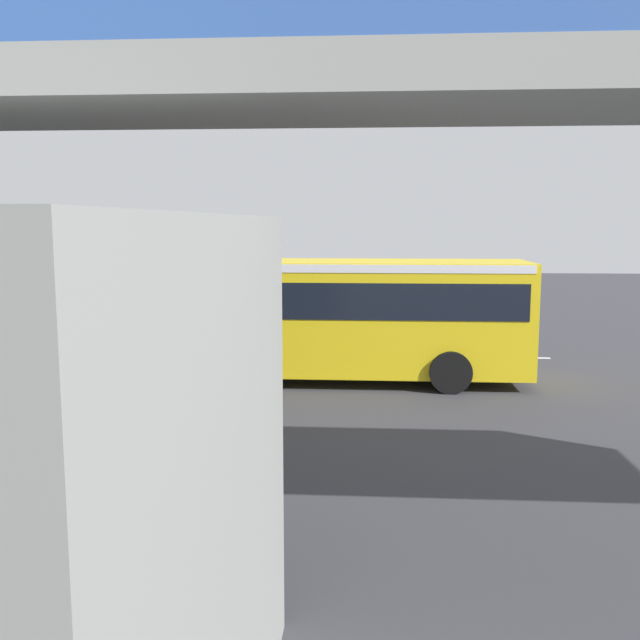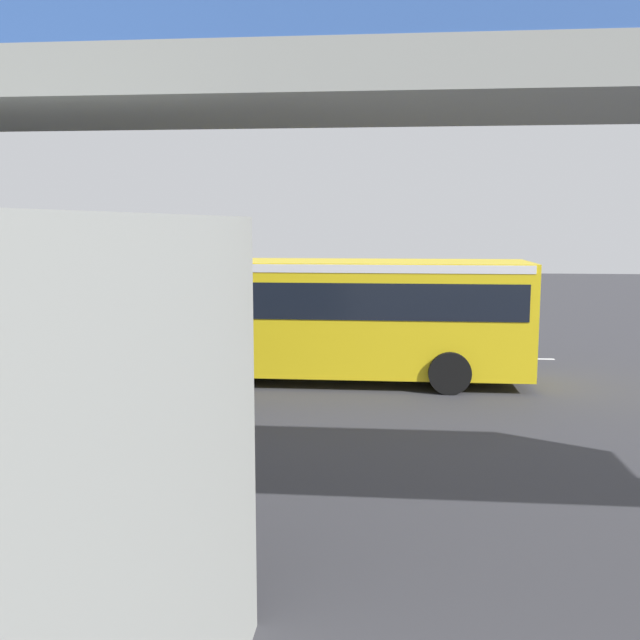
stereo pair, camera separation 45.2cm
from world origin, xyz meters
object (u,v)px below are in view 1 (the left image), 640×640
at_px(pedestrian, 30,338).
at_px(parked_van, 79,356).
at_px(city_bus, 304,309).
at_px(traffic_sign, 404,291).

bearing_deg(pedestrian, parked_van, 127.64).
xyz_separation_m(city_bus, pedestrian, (7.87, -0.79, -1.00)).
bearing_deg(parked_van, city_bus, -145.54).
bearing_deg(city_bus, pedestrian, -5.73).
distance_m(pedestrian, traffic_sign, 11.54).
bearing_deg(city_bus, parked_van, 34.46).
height_order(pedestrian, traffic_sign, traffic_sign).
bearing_deg(parked_van, pedestrian, -52.36).
bearing_deg(pedestrian, traffic_sign, -158.42).
xyz_separation_m(parked_van, pedestrian, (3.12, -4.05, -0.30)).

